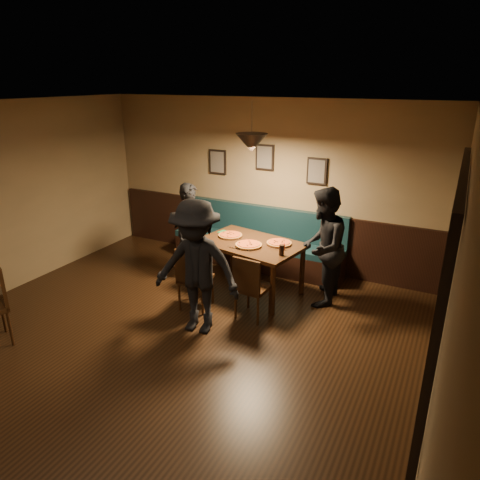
# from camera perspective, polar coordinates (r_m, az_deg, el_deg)

# --- Properties ---
(floor) EXTENTS (7.00, 7.00, 0.00)m
(floor) POSITION_cam_1_polar(r_m,az_deg,el_deg) (5.33, -13.11, -15.63)
(floor) COLOR black
(floor) RESTS_ON ground
(ceiling) EXTENTS (7.00, 7.00, 0.00)m
(ceiling) POSITION_cam_1_polar(r_m,az_deg,el_deg) (4.36, -16.12, 15.82)
(ceiling) COLOR silver
(ceiling) RESTS_ON ground
(wall_back) EXTENTS (6.00, 0.00, 6.00)m
(wall_back) POSITION_cam_1_polar(r_m,az_deg,el_deg) (7.52, 3.27, 7.31)
(wall_back) COLOR #8C704F
(wall_back) RESTS_ON ground
(wall_right) EXTENTS (0.00, 7.00, 7.00)m
(wall_right) POSITION_cam_1_polar(r_m,az_deg,el_deg) (3.62, 24.95, -9.48)
(wall_right) COLOR #8C704F
(wall_right) RESTS_ON ground
(wainscot) EXTENTS (5.88, 0.06, 1.00)m
(wainscot) POSITION_cam_1_polar(r_m,az_deg,el_deg) (7.74, 3.05, 0.76)
(wainscot) COLOR black
(wainscot) RESTS_ON ground
(booth_bench) EXTENTS (3.00, 0.60, 1.00)m
(booth_bench) POSITION_cam_1_polar(r_m,az_deg,el_deg) (7.51, 2.21, 0.15)
(booth_bench) COLOR #0F232D
(booth_bench) RESTS_ON ground
(window_frame) EXTENTS (0.06, 2.56, 1.86)m
(window_frame) POSITION_cam_1_polar(r_m,az_deg,el_deg) (4.03, 25.02, -4.87)
(window_frame) COLOR black
(window_frame) RESTS_ON wall_right
(window_glass) EXTENTS (0.00, 2.40, 2.40)m
(window_glass) POSITION_cam_1_polar(r_m,az_deg,el_deg) (4.03, 24.59, -4.80)
(window_glass) COLOR black
(window_glass) RESTS_ON wall_right
(picture_left) EXTENTS (0.32, 0.04, 0.42)m
(picture_left) POSITION_cam_1_polar(r_m,az_deg,el_deg) (7.83, -2.90, 10.08)
(picture_left) COLOR black
(picture_left) RESTS_ON wall_back
(picture_center) EXTENTS (0.32, 0.04, 0.42)m
(picture_center) POSITION_cam_1_polar(r_m,az_deg,el_deg) (7.40, 3.25, 10.66)
(picture_center) COLOR black
(picture_center) RESTS_ON wall_back
(picture_right) EXTENTS (0.32, 0.04, 0.42)m
(picture_right) POSITION_cam_1_polar(r_m,az_deg,el_deg) (7.12, 9.93, 8.78)
(picture_right) COLOR black
(picture_right) RESTS_ON wall_back
(pendant_lamp) EXTENTS (0.44, 0.44, 0.25)m
(pendant_lamp) POSITION_cam_1_polar(r_m,az_deg,el_deg) (6.14, 1.52, 12.48)
(pendant_lamp) COLOR black
(pendant_lamp) RESTS_ON ceiling
(dining_table) EXTENTS (1.64, 1.21, 0.80)m
(dining_table) POSITION_cam_1_polar(r_m,az_deg,el_deg) (6.65, 1.37, -3.53)
(dining_table) COLOR black
(dining_table) RESTS_ON floor
(chair_near_left) EXTENTS (0.46, 0.46, 0.93)m
(chair_near_left) POSITION_cam_1_polar(r_m,az_deg,el_deg) (6.20, -5.77, -4.81)
(chair_near_left) COLOR black
(chair_near_left) RESTS_ON floor
(chair_near_right) EXTENTS (0.43, 0.43, 0.91)m
(chair_near_right) POSITION_cam_1_polar(r_m,az_deg,el_deg) (5.94, 1.71, -6.00)
(chair_near_right) COLOR black
(chair_near_right) RESTS_ON floor
(diner_left) EXTENTS (0.57, 0.67, 1.56)m
(diner_left) POSITION_cam_1_polar(r_m,az_deg,el_deg) (7.06, -6.31, 1.13)
(diner_left) COLOR black
(diner_left) RESTS_ON floor
(diner_right) EXTENTS (0.70, 0.87, 1.70)m
(diner_right) POSITION_cam_1_polar(r_m,az_deg,el_deg) (6.27, 10.63, -0.91)
(diner_right) COLOR black
(diner_right) RESTS_ON floor
(diner_front) EXTENTS (1.20, 0.79, 1.75)m
(diner_front) POSITION_cam_1_polar(r_m,az_deg,el_deg) (5.48, -5.64, -3.59)
(diner_front) COLOR black
(diner_front) RESTS_ON floor
(pizza_a) EXTENTS (0.43, 0.43, 0.04)m
(pizza_a) POSITION_cam_1_polar(r_m,az_deg,el_deg) (6.73, -1.27, 0.63)
(pizza_a) COLOR gold
(pizza_a) RESTS_ON dining_table
(pizza_b) EXTENTS (0.46, 0.46, 0.04)m
(pizza_b) POSITION_cam_1_polar(r_m,az_deg,el_deg) (6.34, 1.13, -0.63)
(pizza_b) COLOR orange
(pizza_b) RESTS_ON dining_table
(pizza_c) EXTENTS (0.45, 0.45, 0.04)m
(pizza_c) POSITION_cam_1_polar(r_m,az_deg,el_deg) (6.44, 5.09, -0.38)
(pizza_c) COLOR orange
(pizza_c) RESTS_ON dining_table
(soda_glass) EXTENTS (0.09, 0.09, 0.15)m
(soda_glass) POSITION_cam_1_polar(r_m,az_deg,el_deg) (6.03, 5.41, -1.31)
(soda_glass) COLOR black
(soda_glass) RESTS_ON dining_table
(tabasco_bottle) EXTENTS (0.03, 0.03, 0.11)m
(tabasco_bottle) POSITION_cam_1_polar(r_m,az_deg,el_deg) (6.22, 5.72, -0.82)
(tabasco_bottle) COLOR #91040C
(tabasco_bottle) RESTS_ON dining_table
(napkin_a) EXTENTS (0.17, 0.17, 0.01)m
(napkin_a) POSITION_cam_1_polar(r_m,az_deg,el_deg) (6.93, -2.11, 1.05)
(napkin_a) COLOR #1C6C2F
(napkin_a) RESTS_ON dining_table
(napkin_b) EXTENTS (0.20, 0.20, 0.01)m
(napkin_b) POSITION_cam_1_polar(r_m,az_deg,el_deg) (6.52, -4.27, -0.25)
(napkin_b) COLOR #207822
(napkin_b) RESTS_ON dining_table
(cutlery_set) EXTENTS (0.21, 0.04, 0.00)m
(cutlery_set) POSITION_cam_1_polar(r_m,az_deg,el_deg) (6.23, -0.25, -1.20)
(cutlery_set) COLOR silver
(cutlery_set) RESTS_ON dining_table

